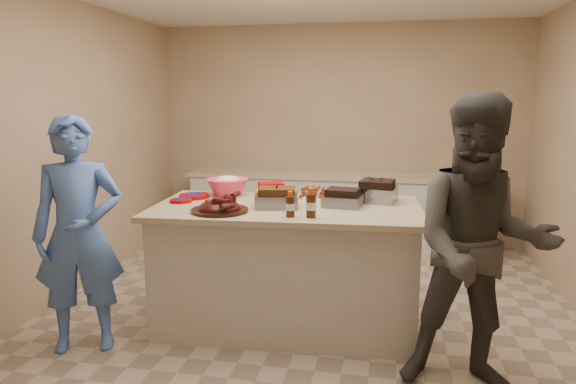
% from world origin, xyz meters
% --- Properties ---
extents(room, '(4.50, 5.00, 2.70)m').
position_xyz_m(room, '(0.00, 0.00, 0.00)').
color(room, tan).
rests_on(room, ground).
extents(back_counter, '(3.60, 0.64, 0.90)m').
position_xyz_m(back_counter, '(0.00, 2.20, 0.45)').
color(back_counter, beige).
rests_on(back_counter, ground).
extents(island, '(2.13, 1.21, 0.98)m').
position_xyz_m(island, '(-0.15, -0.10, 0.00)').
color(island, beige).
rests_on(island, ground).
extents(rib_platter, '(0.47, 0.47, 0.17)m').
position_xyz_m(rib_platter, '(-0.59, -0.41, 0.98)').
color(rib_platter, '#420D0B').
rests_on(rib_platter, island).
extents(pulled_pork_tray, '(0.36, 0.30, 0.10)m').
position_xyz_m(pulled_pork_tray, '(-0.21, -0.17, 0.98)').
color(pulled_pork_tray, '#47230F').
rests_on(pulled_pork_tray, island).
extents(brisket_tray, '(0.32, 0.28, 0.09)m').
position_xyz_m(brisket_tray, '(0.28, -0.04, 0.98)').
color(brisket_tray, black).
rests_on(brisket_tray, island).
extents(roasting_pan, '(0.35, 0.35, 0.12)m').
position_xyz_m(roasting_pan, '(0.54, 0.21, 0.98)').
color(roasting_pan, gray).
rests_on(roasting_pan, island).
extents(coleslaw_bowl, '(0.38, 0.38, 0.24)m').
position_xyz_m(coleslaw_bowl, '(-0.73, 0.23, 0.98)').
color(coleslaw_bowl, '#E33B60').
rests_on(coleslaw_bowl, island).
extents(sausage_plate, '(0.32, 0.32, 0.05)m').
position_xyz_m(sausage_plate, '(0.03, 0.27, 0.98)').
color(sausage_plate, silver).
rests_on(sausage_plate, island).
extents(mac_cheese_dish, '(0.33, 0.28, 0.08)m').
position_xyz_m(mac_cheese_dish, '(0.47, 0.30, 0.98)').
color(mac_cheese_dish, orange).
rests_on(mac_cheese_dish, island).
extents(bbq_bottle_a, '(0.07, 0.07, 0.18)m').
position_xyz_m(bbq_bottle_a, '(-0.05, -0.47, 0.98)').
color(bbq_bottle_a, '#391A0B').
rests_on(bbq_bottle_a, island).
extents(bbq_bottle_b, '(0.07, 0.07, 0.21)m').
position_xyz_m(bbq_bottle_b, '(0.10, -0.46, 0.98)').
color(bbq_bottle_b, '#391A0B').
rests_on(bbq_bottle_b, island).
extents(mustard_bottle, '(0.04, 0.04, 0.11)m').
position_xyz_m(mustard_bottle, '(-0.41, -0.01, 0.98)').
color(mustard_bottle, '#FFD800').
rests_on(mustard_bottle, island).
extents(sauce_bowl, '(0.14, 0.05, 0.14)m').
position_xyz_m(sauce_bowl, '(-0.18, 0.15, 0.98)').
color(sauce_bowl, silver).
rests_on(sauce_bowl, island).
extents(plate_stack_large, '(0.26, 0.26, 0.03)m').
position_xyz_m(plate_stack_large, '(-0.98, 0.06, 0.98)').
color(plate_stack_large, '#A60000').
rests_on(plate_stack_large, island).
extents(plate_stack_small, '(0.19, 0.19, 0.02)m').
position_xyz_m(plate_stack_small, '(-1.01, -0.13, 0.98)').
color(plate_stack_small, '#A60000').
rests_on(plate_stack_small, island).
extents(plastic_cup, '(0.09, 0.09, 0.09)m').
position_xyz_m(plastic_cup, '(-0.81, 0.19, 0.98)').
color(plastic_cup, '#AE5C16').
rests_on(plastic_cup, island).
extents(basket_stack, '(0.25, 0.23, 0.11)m').
position_xyz_m(basket_stack, '(-0.37, 0.32, 0.98)').
color(basket_stack, '#A60000').
rests_on(basket_stack, island).
extents(guest_blue, '(1.25, 1.81, 0.41)m').
position_xyz_m(guest_blue, '(-1.52, -0.77, 0.00)').
color(guest_blue, '#4C74CA').
rests_on(guest_blue, ground).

